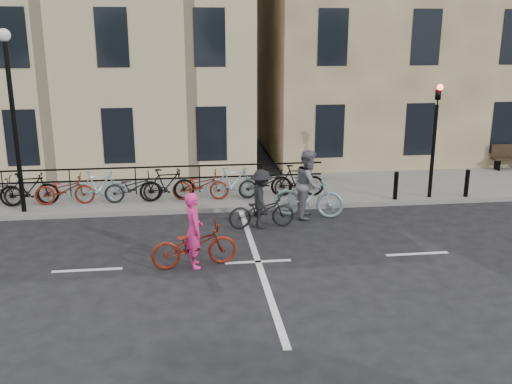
{
  "coord_description": "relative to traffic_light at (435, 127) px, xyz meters",
  "views": [
    {
      "loc": [
        -1.65,
        -12.63,
        5.33
      ],
      "look_at": [
        0.24,
        2.29,
        1.1
      ],
      "focal_mm": 40.0,
      "sensor_mm": 36.0,
      "label": 1
    }
  ],
  "objects": [
    {
      "name": "bollard_west",
      "position": [
        1.2,
        -0.09,
        -1.85
      ],
      "size": [
        0.14,
        0.14,
        0.9
      ],
      "primitive_type": "cylinder",
      "color": "black",
      "rests_on": "sidewalk"
    },
    {
      "name": "bench",
      "position": [
        4.8,
        3.39,
        -1.78
      ],
      "size": [
        1.6,
        0.41,
        0.97
      ],
      "color": "black",
      "rests_on": "sidewalk"
    },
    {
      "name": "building_west",
      "position": [
        -15.2,
        8.66,
        2.7
      ],
      "size": [
        20.0,
        10.0,
        10.0
      ],
      "primitive_type": "cube",
      "color": "tan",
      "rests_on": "sidewalk"
    },
    {
      "name": "sidewalk",
      "position": [
        -10.2,
        1.66,
        -2.38
      ],
      "size": [
        46.0,
        4.0,
        0.15
      ],
      "primitive_type": "cube",
      "color": "slate",
      "rests_on": "ground"
    },
    {
      "name": "cyclist_grey",
      "position": [
        -4.27,
        -1.07,
        -1.63
      ],
      "size": [
        2.17,
        1.22,
        2.02
      ],
      "rotation": [
        0.0,
        0.0,
        1.25
      ],
      "color": "#80A2A8",
      "rests_on": "ground"
    },
    {
      "name": "building_east",
      "position": [
        2.8,
        8.66,
        3.7
      ],
      "size": [
        14.0,
        10.0,
        12.0
      ],
      "primitive_type": "cube",
      "color": "#897753",
      "rests_on": "sidewalk"
    },
    {
      "name": "cyclist_dark",
      "position": [
        -5.78,
        -1.85,
        -1.8
      ],
      "size": [
        1.92,
        1.12,
        1.67
      ],
      "rotation": [
        0.0,
        0.0,
        1.64
      ],
      "color": "black",
      "rests_on": "ground"
    },
    {
      "name": "parked_bikes",
      "position": [
        -9.02,
        0.7,
        -1.81
      ],
      "size": [
        11.45,
        1.23,
        1.05
      ],
      "color": "black",
      "rests_on": "sidewalk"
    },
    {
      "name": "cyclist_pink",
      "position": [
        -7.71,
        -4.4,
        -1.83
      ],
      "size": [
        2.11,
        1.03,
        1.8
      ],
      "rotation": [
        0.0,
        0.0,
        1.73
      ],
      "color": "maroon",
      "rests_on": "ground"
    },
    {
      "name": "lamp_post",
      "position": [
        -12.7,
        0.06,
        1.04
      ],
      "size": [
        0.36,
        0.36,
        5.28
      ],
      "color": "black",
      "rests_on": "sidewalk"
    },
    {
      "name": "traffic_light",
      "position": [
        0.0,
        0.0,
        0.0
      ],
      "size": [
        0.18,
        0.3,
        3.9
      ],
      "color": "black",
      "rests_on": "sidewalk"
    },
    {
      "name": "ground",
      "position": [
        -6.2,
        -4.34,
        -2.45
      ],
      "size": [
        120.0,
        120.0,
        0.0
      ],
      "primitive_type": "plane",
      "color": "black",
      "rests_on": "ground"
    },
    {
      "name": "bollard_east",
      "position": [
        -1.2,
        -0.09,
        -1.85
      ],
      "size": [
        0.14,
        0.14,
        0.9
      ],
      "primitive_type": "cylinder",
      "color": "black",
      "rests_on": "sidewalk"
    }
  ]
}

